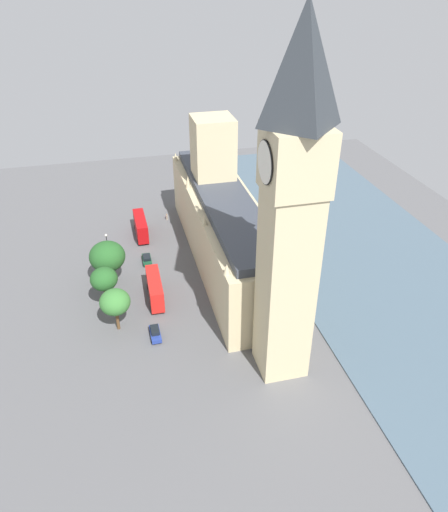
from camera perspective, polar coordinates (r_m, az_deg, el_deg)
The scene contains 14 objects.
ground_plane at distance 105.88m, azimuth -0.98°, elevation -0.57°, with size 137.87×137.87×0.00m, color #565659.
river_thames at distance 116.67m, azimuth 15.18°, elevation 1.60°, with size 41.21×124.08×0.25m, color #475B6B.
parliament_building at distance 103.28m, azimuth -0.15°, elevation 4.12°, with size 13.08×57.56×28.62m.
clock_tower at distance 65.02m, azimuth 8.01°, elevation 5.45°, with size 8.12×8.12×54.54m.
double_decker_bus_leading at distance 115.94m, azimuth -9.83°, elevation 3.53°, with size 2.77×10.54×4.75m.
car_dark_green_midblock at distance 106.17m, azimuth -9.12°, elevation -0.35°, with size 1.96×4.32×1.74m.
double_decker_bus_corner at distance 93.78m, azimuth -8.19°, elevation -3.79°, with size 2.77×10.53×4.75m.
car_blue_under_trees at distance 86.14m, azimuth -8.14°, elevation -9.00°, with size 1.87×4.43×1.74m.
pedestrian_near_tower at distance 123.26m, azimuth -6.78°, elevation 4.60°, with size 0.66×0.71×1.69m.
plane_tree_far_end at distance 97.36m, azimuth -13.65°, elevation -0.05°, with size 7.04×7.04×9.77m.
plane_tree_opposite_hall at distance 85.92m, azimuth -12.79°, elevation -5.35°, with size 5.36×5.36×8.26m.
plane_tree_trailing at distance 90.90m, azimuth -14.03°, elevation -2.68°, with size 5.03×5.03×8.87m.
plane_tree_kerbside at distance 99.00m, azimuth -13.68°, elevation 0.22°, with size 5.78×5.78×8.82m.
street_lamp_by_river_gate at distance 107.03m, azimuth -13.68°, elevation 1.63°, with size 0.56×0.56×6.44m.
Camera 1 is at (19.58, 87.16, 56.84)m, focal length 33.79 mm.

